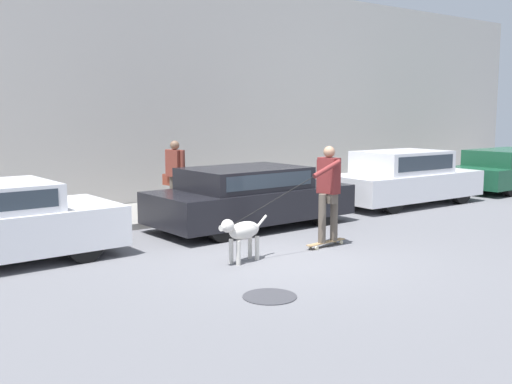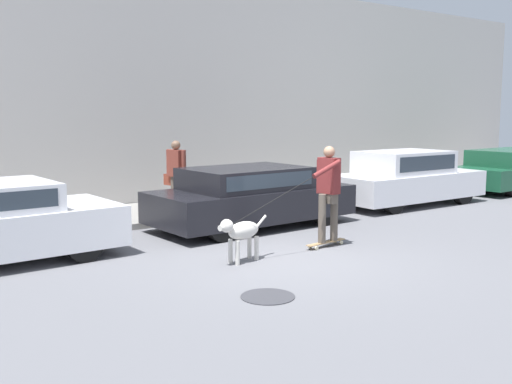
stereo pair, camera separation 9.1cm
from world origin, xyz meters
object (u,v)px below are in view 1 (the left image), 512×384
at_px(parked_car_3, 511,169).
at_px(skateboarder, 328,189).
at_px(dog, 242,232).
at_px(parked_car_2, 405,179).
at_px(pedestrian_with_bag, 175,173).
at_px(parked_car_1, 250,197).

height_order(parked_car_3, skateboarder, skateboarder).
xyz_separation_m(parked_car_3, dog, (-11.66, -2.27, -0.13)).
bearing_deg(parked_car_2, dog, -159.94).
xyz_separation_m(dog, skateboarder, (1.87, 0.03, 0.53)).
distance_m(parked_car_3, dog, 11.88).
bearing_deg(pedestrian_with_bag, skateboarder, -88.51).
bearing_deg(dog, pedestrian_with_bag, -116.94).
xyz_separation_m(skateboarder, pedestrian_with_bag, (-0.75, 4.10, -0.01)).
xyz_separation_m(parked_car_1, dog, (-1.82, -2.28, -0.13)).
bearing_deg(parked_car_3, parked_car_2, 178.26).
xyz_separation_m(parked_car_3, skateboarder, (-9.79, -2.25, 0.39)).
bearing_deg(parked_car_3, pedestrian_with_bag, 168.31).
bearing_deg(skateboarder, pedestrian_with_bag, -85.17).
height_order(parked_car_3, pedestrian_with_bag, pedestrian_with_bag).
xyz_separation_m(parked_car_2, parked_car_3, (4.95, -0.00, -0.05)).
relative_size(dog, skateboarder, 0.40).
height_order(parked_car_1, dog, parked_car_1).
distance_m(parked_car_2, parked_car_3, 4.95).
distance_m(dog, skateboarder, 1.94).
xyz_separation_m(parked_car_2, dog, (-6.72, -2.28, -0.18)).
bearing_deg(dog, parked_car_3, 179.35).
height_order(parked_car_1, parked_car_3, parked_car_1).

